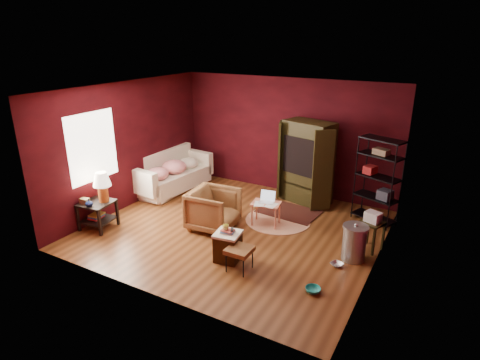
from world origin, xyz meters
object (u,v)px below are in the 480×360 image
at_px(laptop_desk, 266,205).
at_px(tv_armoire, 307,161).
at_px(sofa, 172,176).
at_px(side_table, 100,195).
at_px(wire_shelving, 379,178).
at_px(hamper, 228,246).
at_px(armchair, 213,208).

relative_size(laptop_desk, tv_armoire, 0.37).
distance_m(sofa, side_table, 2.37).
relative_size(sofa, wire_shelving, 1.04).
xyz_separation_m(side_table, tv_armoire, (3.12, 3.31, 0.29)).
height_order(side_table, wire_shelving, wire_shelving).
bearing_deg(wire_shelving, laptop_desk, -126.00).
bearing_deg(tv_armoire, side_table, -117.55).
relative_size(hamper, tv_armoire, 0.32).
bearing_deg(hamper, tv_armoire, 85.72).
distance_m(hamper, tv_armoire, 3.24).
height_order(side_table, laptop_desk, side_table).
bearing_deg(armchair, sofa, 53.78).
height_order(hamper, laptop_desk, laptop_desk).
bearing_deg(tv_armoire, laptop_desk, -83.78).
bearing_deg(side_table, hamper, 3.27).
xyz_separation_m(sofa, armchair, (2.07, -1.27, 0.09)).
relative_size(side_table, wire_shelving, 0.65).
bearing_deg(hamper, sofa, 143.50).
bearing_deg(sofa, armchair, -123.88).
distance_m(side_table, laptop_desk, 3.36).
bearing_deg(sofa, tv_armoire, -75.49).
distance_m(sofa, hamper, 3.67).
relative_size(armchair, hamper, 1.51).
distance_m(sofa, armchair, 2.43).
xyz_separation_m(sofa, side_table, (0.06, -2.35, 0.34)).
height_order(tv_armoire, wire_shelving, tv_armoire).
height_order(sofa, wire_shelving, wire_shelving).
bearing_deg(armchair, wire_shelving, -60.32).
relative_size(side_table, tv_armoire, 0.62).
bearing_deg(laptop_desk, hamper, -98.31).
distance_m(armchair, hamper, 1.28).
bearing_deg(tv_armoire, sofa, -147.41).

